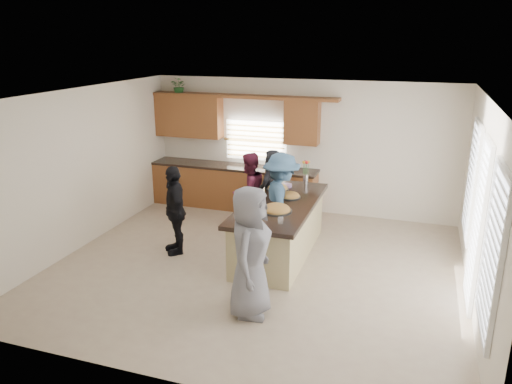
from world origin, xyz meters
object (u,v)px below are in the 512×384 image
(woman_right_back, at_px, (281,203))
(salad_bowl, at_px, (250,219))
(woman_left_front, at_px, (175,210))
(woman_right_front, at_px, (250,252))
(woman_left_back, at_px, (270,194))
(woman_left_mid, at_px, (249,192))
(island, at_px, (279,230))

(woman_right_back, bearing_deg, salad_bowl, 146.05)
(woman_left_front, height_order, woman_right_front, woman_right_front)
(woman_left_back, distance_m, woman_left_mid, 0.48)
(island, height_order, woman_right_back, woman_right_back)
(salad_bowl, xyz_separation_m, woman_right_back, (0.13, 1.30, -0.15))
(woman_left_back, distance_m, woman_left_front, 1.82)
(island, height_order, woman_left_front, woman_left_front)
(woman_left_front, xyz_separation_m, woman_right_back, (1.71, 0.67, 0.10))
(woman_right_back, relative_size, woman_right_front, 0.97)
(island, xyz_separation_m, woman_right_back, (-0.03, 0.20, 0.43))
(salad_bowl, xyz_separation_m, woman_left_back, (-0.25, 1.87, -0.19))
(woman_right_front, bearing_deg, woman_left_back, 7.65)
(woman_left_back, bearing_deg, woman_left_mid, -96.45)
(woman_left_back, height_order, woman_left_front, woman_left_back)
(woman_left_mid, xyz_separation_m, woman_right_back, (0.83, -0.69, 0.10))
(salad_bowl, bearing_deg, woman_left_front, 158.31)
(island, xyz_separation_m, woman_left_mid, (-0.86, 0.89, 0.32))
(woman_left_mid, distance_m, woman_right_back, 1.09)
(island, bearing_deg, woman_right_front, -85.93)
(woman_left_back, relative_size, woman_right_back, 0.95)
(woman_right_back, xyz_separation_m, woman_right_front, (0.18, -2.18, 0.03))
(salad_bowl, height_order, woman_left_back, woman_left_back)
(island, bearing_deg, woman_left_mid, 133.87)
(woman_left_front, bearing_deg, woman_right_front, 13.45)
(salad_bowl, xyz_separation_m, woman_left_mid, (-0.71, 1.99, -0.25))
(island, xyz_separation_m, salad_bowl, (-0.15, -1.11, 0.57))
(salad_bowl, height_order, woman_right_front, woman_right_front)
(island, relative_size, salad_bowl, 8.22)
(woman_right_back, bearing_deg, woman_right_front, 156.35)
(woman_left_mid, height_order, woman_right_back, woman_right_back)
(island, distance_m, woman_right_front, 2.04)
(salad_bowl, relative_size, woman_left_back, 0.20)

